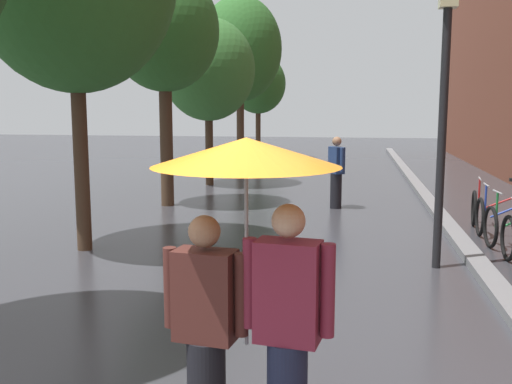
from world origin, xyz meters
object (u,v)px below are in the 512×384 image
object	(u,v)px
parked_bicycle_7	(502,208)
couple_under_umbrella	(247,247)
street_tree_3	(208,70)
street_tree_4	(240,49)
parked_bicycle_6	(510,216)
street_lamp_post	(443,105)
street_tree_5	(258,84)
pedestrian_walking_midground	(336,172)
street_tree_2	(164,32)

from	to	relation	value
parked_bicycle_7	couple_under_umbrella	world-z (taller)	couple_under_umbrella
street_tree_3	street_tree_4	size ratio (longest dim) A/B	0.78
parked_bicycle_6	street_lamp_post	world-z (taller)	street_lamp_post
parked_bicycle_7	couple_under_umbrella	size ratio (longest dim) A/B	0.54
street_tree_5	couple_under_umbrella	world-z (taller)	street_tree_5
street_tree_5	street_tree_4	bearing A→B (deg)	-88.76
street_tree_4	pedestrian_walking_midground	bearing A→B (deg)	-64.32
street_tree_3	couple_under_umbrella	distance (m)	13.76
couple_under_umbrella	street_tree_5	bearing A→B (deg)	99.03
street_tree_4	street_tree_5	bearing A→B (deg)	91.24
street_tree_3	pedestrian_walking_midground	xyz separation A→B (m)	(3.80, -3.40, -2.50)
street_tree_2	parked_bicycle_6	size ratio (longest dim) A/B	4.89
street_tree_5	couple_under_umbrella	distance (m)	22.45
street_tree_2	street_lamp_post	xyz separation A→B (m)	(5.50, -4.48, -1.62)
parked_bicycle_7	street_lamp_post	size ratio (longest dim) A/B	0.29
street_tree_2	street_tree_4	distance (m)	7.96
couple_under_umbrella	pedestrian_walking_midground	xyz separation A→B (m)	(0.29, 9.76, -0.62)
street_tree_2	street_tree_3	size ratio (longest dim) A/B	1.12
street_tree_5	street_lamp_post	xyz separation A→B (m)	(5.39, -17.08, -0.90)
street_tree_4	parked_bicycle_7	size ratio (longest dim) A/B	5.32
street_lamp_post	parked_bicycle_7	bearing A→B (deg)	62.57
street_tree_3	couple_under_umbrella	size ratio (longest dim) A/B	2.25
parked_bicycle_6	couple_under_umbrella	bearing A→B (deg)	-115.23
parked_bicycle_6	street_lamp_post	xyz separation A→B (m)	(-1.56, -2.26, 1.96)
street_tree_3	parked_bicycle_6	xyz separation A→B (m)	(6.95, -5.89, -2.96)
parked_bicycle_6	couple_under_umbrella	size ratio (longest dim) A/B	0.51
parked_bicycle_6	street_lamp_post	bearing A→B (deg)	-124.57
street_tree_2	street_lamp_post	distance (m)	7.28
street_tree_3	street_tree_5	size ratio (longest dim) A/B	1.06
street_tree_4	parked_bicycle_6	world-z (taller)	street_tree_4
street_tree_2	street_tree_5	bearing A→B (deg)	89.51
street_tree_5	couple_under_umbrella	bearing A→B (deg)	-80.97
parked_bicycle_7	street_lamp_post	xyz separation A→B (m)	(-1.62, -3.13, 1.96)
couple_under_umbrella	parked_bicycle_6	bearing A→B (deg)	64.77
street_tree_3	parked_bicycle_7	bearing A→B (deg)	-35.54
pedestrian_walking_midground	street_tree_2	bearing A→B (deg)	-176.22
parked_bicycle_6	street_tree_4	bearing A→B (deg)	123.94
street_tree_4	street_tree_5	size ratio (longest dim) A/B	1.36
street_tree_5	street_lamp_post	size ratio (longest dim) A/B	1.15
street_tree_3	parked_bicycle_6	size ratio (longest dim) A/B	4.38
street_lamp_post	street_tree_2	bearing A→B (deg)	140.81
parked_bicycle_6	pedestrian_walking_midground	distance (m)	4.03
street_tree_3	parked_bicycle_6	distance (m)	9.57
street_tree_2	street_lamp_post	bearing A→B (deg)	-39.19
couple_under_umbrella	street_tree_3	bearing A→B (deg)	104.94
parked_bicycle_6	parked_bicycle_7	xyz separation A→B (m)	(0.07, 0.87, 0.00)
street_tree_5	pedestrian_walking_midground	bearing A→B (deg)	-72.90
street_tree_3	street_lamp_post	bearing A→B (deg)	-56.49
street_tree_5	couple_under_umbrella	xyz separation A→B (m)	(3.51, -22.11, -1.79)
street_tree_5	pedestrian_walking_midground	xyz separation A→B (m)	(3.80, -12.34, -2.41)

